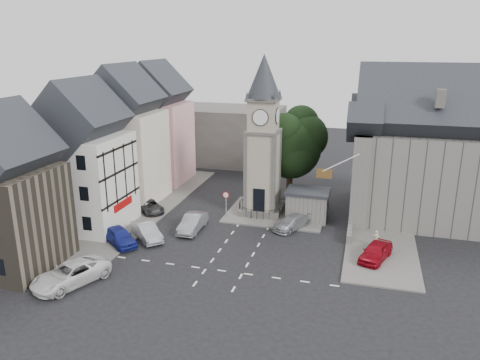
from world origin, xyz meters
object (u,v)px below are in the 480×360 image
(car_east_red, at_px, (376,252))
(pedestrian, at_px, (376,239))
(clock_tower, at_px, (263,137))
(stone_shelter, at_px, (307,204))
(car_west_blue, at_px, (119,236))

(car_east_red, distance_m, pedestrian, 2.43)
(pedestrian, bearing_deg, car_east_red, 89.29)
(clock_tower, xyz_separation_m, stone_shelter, (4.80, -0.49, -6.57))
(stone_shelter, height_order, car_east_red, stone_shelter)
(stone_shelter, height_order, car_west_blue, stone_shelter)
(stone_shelter, xyz_separation_m, car_east_red, (6.70, -7.80, -0.80))
(clock_tower, xyz_separation_m, pedestrian, (11.50, -5.86, -7.29))
(car_west_blue, distance_m, pedestrian, 22.60)
(clock_tower, bearing_deg, car_east_red, -35.78)
(clock_tower, xyz_separation_m, car_east_red, (11.50, -8.29, -7.37))
(stone_shelter, xyz_separation_m, car_west_blue, (-15.28, -10.64, -0.77))
(stone_shelter, xyz_separation_m, pedestrian, (6.70, -5.37, -0.72))
(clock_tower, height_order, pedestrian, clock_tower)
(stone_shelter, relative_size, car_west_blue, 0.95)
(stone_shelter, bearing_deg, clock_tower, 174.16)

